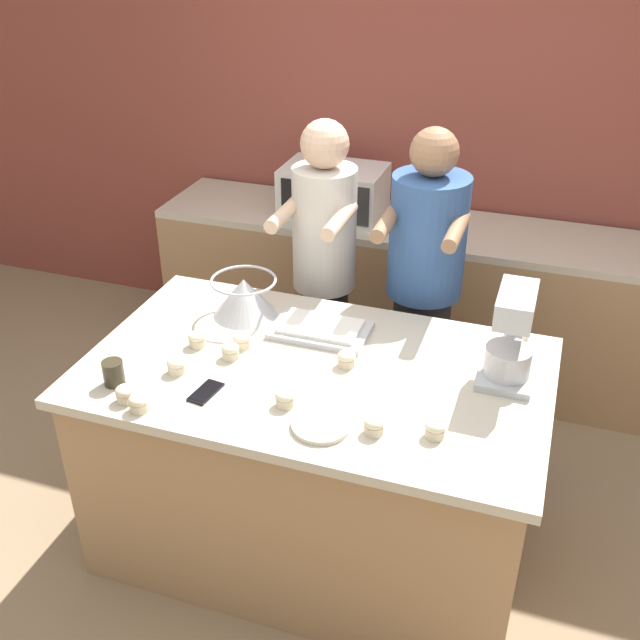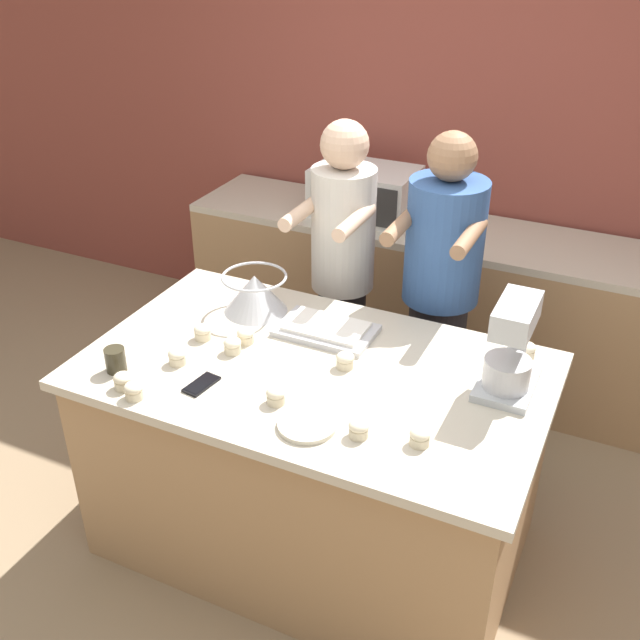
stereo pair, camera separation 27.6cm
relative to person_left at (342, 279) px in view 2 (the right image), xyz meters
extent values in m
plane|color=#937A5B|center=(0.23, -0.78, -0.88)|extent=(16.00, 16.00, 0.00)
cube|color=brown|center=(0.23, 1.09, 0.47)|extent=(10.00, 0.06, 2.70)
cube|color=#A87F56|center=(0.23, -0.78, -0.44)|extent=(1.70, 0.99, 0.87)
cube|color=beige|center=(0.23, -0.78, 0.01)|extent=(1.77, 1.05, 0.04)
cube|color=#A87F56|center=(0.23, 0.74, -0.45)|extent=(2.80, 0.60, 0.86)
cube|color=beige|center=(0.23, 0.74, 0.00)|extent=(2.80, 0.60, 0.04)
cylinder|color=#232328|center=(0.00, 0.00, -0.46)|extent=(0.23, 0.23, 0.84)
cylinder|color=silver|center=(0.00, 0.00, 0.25)|extent=(0.30, 0.30, 0.58)
sphere|color=#DBB293|center=(0.00, 0.00, 0.65)|extent=(0.22, 0.22, 0.22)
cylinder|color=#DBB293|center=(-0.13, -0.17, 0.38)|extent=(0.06, 0.34, 0.06)
cylinder|color=#DBB293|center=(0.13, -0.17, 0.38)|extent=(0.06, 0.34, 0.06)
cylinder|color=#232328|center=(0.48, 0.00, -0.44)|extent=(0.27, 0.27, 0.89)
cylinder|color=#335693|center=(0.48, 0.00, 0.28)|extent=(0.34, 0.34, 0.55)
sphere|color=#936B4C|center=(0.48, 0.00, 0.67)|extent=(0.21, 0.21, 0.21)
cylinder|color=#936B4C|center=(0.34, -0.17, 0.40)|extent=(0.06, 0.34, 0.06)
cylinder|color=#936B4C|center=(0.63, -0.17, 0.40)|extent=(0.06, 0.34, 0.06)
cube|color=#B2B7BC|center=(0.93, -0.60, 0.05)|extent=(0.20, 0.30, 0.03)
cylinder|color=#B2B7BC|center=(0.93, -0.48, 0.18)|extent=(0.07, 0.07, 0.23)
cube|color=#B2B7BC|center=(0.93, -0.61, 0.34)|extent=(0.13, 0.26, 0.10)
cylinder|color=#BCBCC1|center=(0.93, -0.64, 0.12)|extent=(0.17, 0.17, 0.11)
cone|color=#BCBCC1|center=(-0.19, -0.49, 0.12)|extent=(0.27, 0.27, 0.17)
torus|color=#BCBCC1|center=(-0.19, -0.49, 0.20)|extent=(0.28, 0.28, 0.01)
cube|color=#BCBCC1|center=(0.17, -0.53, 0.04)|extent=(0.40, 0.25, 0.02)
cube|color=white|center=(0.17, -0.53, 0.06)|extent=(0.33, 0.20, 0.02)
cube|color=silver|center=(-0.19, 0.74, 0.16)|extent=(0.56, 0.37, 0.27)
cube|color=black|center=(-0.24, 0.56, 0.16)|extent=(0.38, 0.01, 0.22)
cube|color=#2D2D2D|center=(0.01, 0.56, 0.16)|extent=(0.11, 0.01, 0.22)
cube|color=black|center=(-0.09, -1.07, 0.04)|extent=(0.09, 0.15, 0.01)
cube|color=black|center=(-0.09, -1.07, 0.04)|extent=(0.08, 0.14, 0.00)
cylinder|color=#332D1E|center=(-0.44, -1.13, 0.08)|extent=(0.08, 0.08, 0.10)
cylinder|color=beige|center=(0.37, -1.12, 0.04)|extent=(0.20, 0.20, 0.02)
cylinder|color=beige|center=(-0.10, -0.74, 0.05)|extent=(0.07, 0.07, 0.03)
ellipsoid|color=beige|center=(-0.10, -0.74, 0.08)|extent=(0.07, 0.07, 0.04)
cylinder|color=beige|center=(-0.34, -1.21, 0.05)|extent=(0.07, 0.07, 0.03)
ellipsoid|color=beige|center=(-0.34, -1.21, 0.08)|extent=(0.07, 0.07, 0.04)
cylinder|color=beige|center=(-0.27, -0.79, 0.05)|extent=(0.07, 0.07, 0.03)
ellipsoid|color=beige|center=(-0.27, -0.79, 0.08)|extent=(0.07, 0.07, 0.04)
cylinder|color=beige|center=(0.74, -1.05, 0.05)|extent=(0.07, 0.07, 0.03)
ellipsoid|color=beige|center=(0.74, -1.05, 0.08)|extent=(0.07, 0.07, 0.04)
cylinder|color=beige|center=(-0.10, -0.83, 0.05)|extent=(0.07, 0.07, 0.03)
ellipsoid|color=beige|center=(-0.10, -0.83, 0.08)|extent=(0.07, 0.07, 0.04)
cylinder|color=beige|center=(0.95, -0.37, 0.05)|extent=(0.07, 0.07, 0.03)
ellipsoid|color=beige|center=(0.95, -0.37, 0.08)|extent=(0.07, 0.07, 0.04)
cylinder|color=beige|center=(-0.26, -1.24, 0.05)|extent=(0.07, 0.07, 0.03)
ellipsoid|color=beige|center=(-0.26, -1.24, 0.08)|extent=(0.07, 0.07, 0.04)
cylinder|color=beige|center=(-0.25, -0.99, 0.05)|extent=(0.07, 0.07, 0.03)
ellipsoid|color=beige|center=(-0.25, -0.99, 0.08)|extent=(0.07, 0.07, 0.04)
cylinder|color=beige|center=(0.34, -0.73, 0.05)|extent=(0.07, 0.07, 0.03)
ellipsoid|color=beige|center=(0.34, -0.73, 0.08)|extent=(0.07, 0.07, 0.04)
cylinder|color=beige|center=(0.21, -1.05, 0.05)|extent=(0.07, 0.07, 0.03)
ellipsoid|color=beige|center=(0.21, -1.05, 0.08)|extent=(0.07, 0.07, 0.04)
cylinder|color=beige|center=(0.55, -1.09, 0.05)|extent=(0.07, 0.07, 0.03)
ellipsoid|color=beige|center=(0.55, -1.09, 0.08)|extent=(0.07, 0.07, 0.04)
camera|label=1|loc=(1.02, -3.03, 1.62)|focal=42.00mm
camera|label=2|loc=(1.27, -2.93, 1.62)|focal=42.00mm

